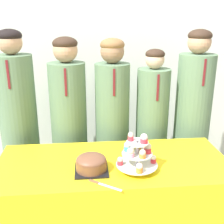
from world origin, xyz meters
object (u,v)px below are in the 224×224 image
at_px(student_3, 151,134).
at_px(student_4, 192,124).
at_px(round_cake, 91,163).
at_px(cake_knife, 100,184).
at_px(cupcake_stand, 137,153).
at_px(student_0, 20,130).
at_px(student_1, 69,131).
at_px(student_2, 112,129).

distance_m(student_3, student_4, 0.38).
distance_m(round_cake, cake_knife, 0.18).
bearing_deg(cupcake_stand, student_0, 141.28).
xyz_separation_m(cake_knife, student_0, (-0.65, 0.87, 0.02)).
bearing_deg(student_1, round_cake, -75.92).
xyz_separation_m(student_3, student_4, (0.37, 0.00, 0.08)).
bearing_deg(student_1, student_2, -0.00).
bearing_deg(cake_knife, cupcake_stand, 64.93).
distance_m(cake_knife, student_3, 1.01).
relative_size(student_1, student_4, 0.97).
bearing_deg(cupcake_stand, student_3, 69.65).
relative_size(round_cake, student_3, 0.15).
height_order(student_1, student_3, student_1).
distance_m(student_1, student_2, 0.38).
relative_size(student_2, student_3, 1.06).
bearing_deg(student_1, student_3, -0.00).
relative_size(cupcake_stand, student_1, 0.17).
relative_size(round_cake, cupcake_stand, 0.80).
bearing_deg(cake_knife, student_4, 79.17).
height_order(student_0, student_2, student_0).
bearing_deg(student_2, student_3, -0.00).
bearing_deg(student_4, student_0, 180.00).
distance_m(cupcake_stand, student_1, 0.87).
xyz_separation_m(round_cake, student_0, (-0.61, 0.71, -0.03)).
relative_size(student_3, student_4, 0.90).
height_order(student_0, student_4, student_0).
xyz_separation_m(student_2, student_4, (0.73, 0.00, 0.02)).
xyz_separation_m(round_cake, cupcake_stand, (0.30, -0.02, 0.06)).
height_order(round_cake, student_4, student_4).
xyz_separation_m(cupcake_stand, student_4, (0.64, 0.72, -0.10)).
bearing_deg(student_4, student_1, -180.00).
xyz_separation_m(cake_knife, student_3, (0.52, 0.87, -0.06)).
xyz_separation_m(round_cake, student_1, (-0.18, 0.71, -0.06)).
xyz_separation_m(student_1, student_2, (0.38, -0.00, -0.00)).
bearing_deg(student_0, cupcake_stand, -38.72).
relative_size(student_0, student_2, 1.05).
relative_size(round_cake, student_4, 0.13).
relative_size(student_0, student_3, 1.11).
xyz_separation_m(student_0, student_1, (0.43, -0.00, -0.02)).
height_order(student_3, student_4, student_4).
bearing_deg(student_3, cupcake_stand, -110.35).
relative_size(round_cake, cake_knife, 1.10).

